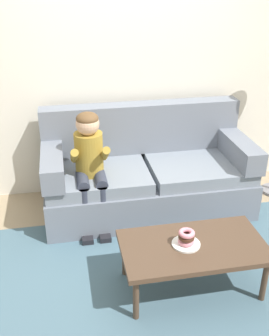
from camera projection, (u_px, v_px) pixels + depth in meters
name	position (u px, v px, depth m)	size (l,w,h in m)	color
ground	(156.00, 258.00, 3.44)	(10.00, 10.00, 0.00)	#9E896B
wall_back	(127.00, 59.00, 4.05)	(8.00, 0.10, 2.80)	silver
area_rug	(164.00, 277.00, 3.22)	(2.76, 1.82, 0.01)	#476675
couch	(147.00, 175.00, 4.05)	(2.02, 0.90, 1.01)	slate
coffee_table	(193.00, 249.00, 2.97)	(1.07, 0.59, 0.40)	#4C3828
person_child	(90.00, 160.00, 3.63)	(0.34, 0.58, 1.10)	olive
plate	(186.00, 244.00, 2.95)	(0.21, 0.21, 0.01)	white
donut	(186.00, 241.00, 2.94)	(0.12, 0.12, 0.04)	pink
donut_second	(186.00, 237.00, 2.92)	(0.12, 0.12, 0.04)	#422619
donut_third	(187.00, 233.00, 2.90)	(0.12, 0.12, 0.04)	pink
toy_controller	(241.00, 243.00, 3.60)	(0.23, 0.09, 0.05)	blue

